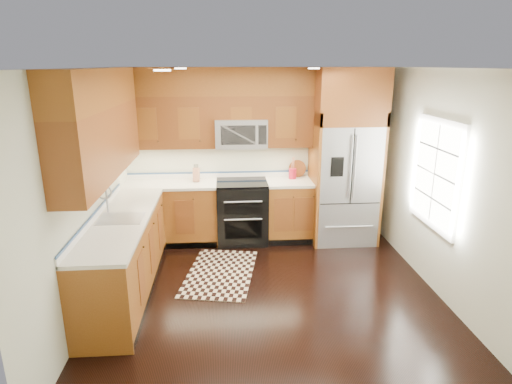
{
  "coord_description": "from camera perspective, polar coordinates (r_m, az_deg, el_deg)",
  "views": [
    {
      "loc": [
        -0.5,
        -4.51,
        2.64
      ],
      "look_at": [
        -0.12,
        0.6,
        1.1
      ],
      "focal_mm": 30.0,
      "sensor_mm": 36.0,
      "label": 1
    }
  ],
  "objects": [
    {
      "name": "ground",
      "position": [
        5.25,
        1.83,
        -13.51
      ],
      "size": [
        4.0,
        4.0,
        0.0
      ],
      "primitive_type": "plane",
      "color": "black",
      "rests_on": "ground"
    },
    {
      "name": "wall_back",
      "position": [
        6.66,
        0.11,
        5.1
      ],
      "size": [
        4.0,
        0.02,
        2.6
      ],
      "primitive_type": "cube",
      "color": "beige",
      "rests_on": "ground"
    },
    {
      "name": "wall_left",
      "position": [
        4.93,
        -21.78,
        -0.28
      ],
      "size": [
        0.02,
        4.0,
        2.6
      ],
      "primitive_type": "cube",
      "color": "beige",
      "rests_on": "ground"
    },
    {
      "name": "wall_right",
      "position": [
        5.33,
        23.89,
        0.67
      ],
      "size": [
        0.02,
        4.0,
        2.6
      ],
      "primitive_type": "cube",
      "color": "beige",
      "rests_on": "ground"
    },
    {
      "name": "window",
      "position": [
        5.46,
        22.85,
        2.26
      ],
      "size": [
        0.04,
        1.1,
        1.3
      ],
      "color": "white",
      "rests_on": "ground"
    },
    {
      "name": "base_cabinets",
      "position": [
        5.88,
        -11.16,
        -5.51
      ],
      "size": [
        2.85,
        3.0,
        0.9
      ],
      "color": "brown",
      "rests_on": "ground"
    },
    {
      "name": "countertop",
      "position": [
        5.81,
        -9.9,
        -0.77
      ],
      "size": [
        2.86,
        3.01,
        0.04
      ],
      "color": "silver",
      "rests_on": "base_cabinets"
    },
    {
      "name": "upper_cabinets",
      "position": [
        5.67,
        -11.02,
        10.17
      ],
      "size": [
        2.85,
        3.0,
        1.15
      ],
      "color": "brown",
      "rests_on": "ground"
    },
    {
      "name": "range",
      "position": [
        6.55,
        -1.85,
        -2.66
      ],
      "size": [
        0.76,
        0.67,
        0.95
      ],
      "color": "black",
      "rests_on": "ground"
    },
    {
      "name": "microwave",
      "position": [
        6.39,
        -2.01,
        7.86
      ],
      "size": [
        0.76,
        0.4,
        0.42
      ],
      "color": "#B2B2B7",
      "rests_on": "ground"
    },
    {
      "name": "refrigerator",
      "position": [
        6.54,
        11.84,
        4.54
      ],
      "size": [
        0.98,
        0.75,
        2.6
      ],
      "color": "#B2B2B7",
      "rests_on": "ground"
    },
    {
      "name": "sink_faucet",
      "position": [
        5.16,
        -17.89,
        -2.75
      ],
      "size": [
        0.54,
        0.44,
        0.37
      ],
      "color": "#B2B2B7",
      "rests_on": "countertop"
    },
    {
      "name": "rug",
      "position": [
        5.74,
        -4.77,
        -10.69
      ],
      "size": [
        1.07,
        1.51,
        0.01
      ],
      "primitive_type": "cube",
      "rotation": [
        0.0,
        0.0,
        -0.18
      ],
      "color": "black",
      "rests_on": "ground"
    },
    {
      "name": "knife_block",
      "position": [
        6.5,
        -7.96,
        2.35
      ],
      "size": [
        0.1,
        0.14,
        0.26
      ],
      "color": "#A76E51",
      "rests_on": "countertop"
    },
    {
      "name": "utensil_crock",
      "position": [
        6.61,
        4.9,
        2.77
      ],
      "size": [
        0.12,
        0.12,
        0.33
      ],
      "color": "#B8162E",
      "rests_on": "countertop"
    },
    {
      "name": "cutting_board",
      "position": [
        6.76,
        5.5,
        2.14
      ],
      "size": [
        0.31,
        0.31,
        0.02
      ],
      "primitive_type": "cylinder",
      "rotation": [
        0.0,
        0.0,
        -0.16
      ],
      "color": "brown",
      "rests_on": "countertop"
    }
  ]
}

